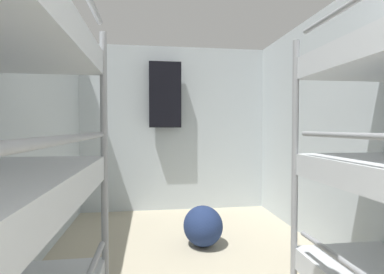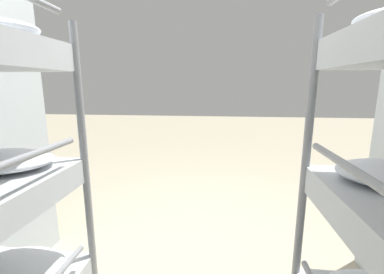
% 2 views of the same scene
% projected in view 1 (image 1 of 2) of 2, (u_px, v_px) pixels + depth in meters
% --- Properties ---
extents(wall_back, '(2.74, 0.06, 2.33)m').
position_uv_depth(wall_back, '(174.00, 129.00, 4.31)').
color(wall_back, silver).
rests_on(wall_back, ground_plane).
extents(duffel_bag, '(0.39, 0.46, 0.39)m').
position_uv_depth(duffel_bag, '(203.00, 226.00, 3.01)').
color(duffel_bag, navy).
rests_on(duffel_bag, ground_plane).
extents(hanging_coat, '(0.44, 0.12, 0.90)m').
position_uv_depth(hanging_coat, '(165.00, 95.00, 4.13)').
color(hanging_coat, black).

